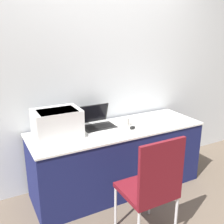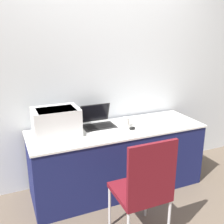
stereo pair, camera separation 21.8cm
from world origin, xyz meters
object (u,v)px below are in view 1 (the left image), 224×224
printer (57,122)px  external_keyboard (109,133)px  mouse (132,128)px  laptop_left (97,122)px  chair (152,184)px  coffee_cup (126,122)px

printer → external_keyboard: (0.48, -0.18, -0.14)m
mouse → laptop_left: bearing=139.0°
external_keyboard → chair: 0.75m
laptop_left → mouse: bearing=-41.0°
laptop_left → chair: chair is taller
printer → coffee_cup: size_ratio=4.29×
printer → chair: bearing=-60.9°
chair → mouse: bearing=70.1°
printer → chair: size_ratio=0.47×
laptop_left → external_keyboard: size_ratio=0.81×
coffee_cup → laptop_left: bearing=153.2°
external_keyboard → laptop_left: bearing=91.9°
chair → laptop_left: bearing=91.8°
laptop_left → coffee_cup: bearing=-26.8°
printer → external_keyboard: 0.53m
laptop_left → coffee_cup: size_ratio=3.26×
laptop_left → external_keyboard: bearing=-88.1°
coffee_cup → chair: bearing=-106.5°
laptop_left → coffee_cup: 0.31m
mouse → chair: bearing=-109.9°
laptop_left → coffee_cup: laptop_left is taller
coffee_cup → external_keyboard: bearing=-156.1°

